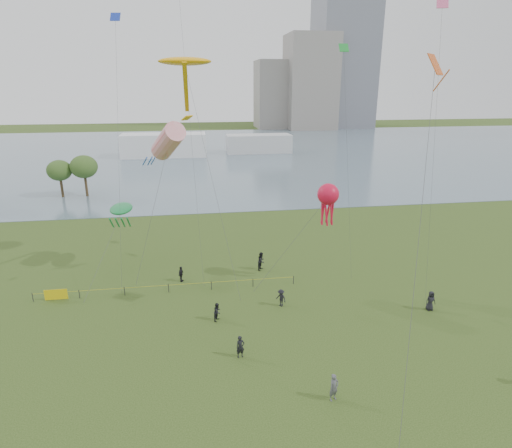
{
  "coord_description": "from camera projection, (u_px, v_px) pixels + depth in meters",
  "views": [
    {
      "loc": [
        -4.83,
        -22.06,
        18.7
      ],
      "look_at": [
        0.0,
        10.0,
        8.0
      ],
      "focal_mm": 30.0,
      "sensor_mm": 36.0,
      "label": 1
    }
  ],
  "objects": [
    {
      "name": "small_kites",
      "position": [
        265.0,
        7.0,
        37.9
      ],
      "size": [
        27.79,
        10.05,
        8.17
      ],
      "color": "#1933B2"
    },
    {
      "name": "lake",
      "position": [
        209.0,
        152.0,
        121.15
      ],
      "size": [
        400.0,
        120.0,
        0.08
      ],
      "primitive_type": "cube",
      "color": "slate",
      "rests_on": "ground_plane"
    },
    {
      "name": "spectator_b",
      "position": [
        281.0,
        298.0,
        37.48
      ],
      "size": [
        1.1,
        1.17,
        1.59
      ],
      "primitive_type": "imported",
      "rotation": [
        0.0,
        0.0,
        -0.89
      ],
      "color": "black",
      "rests_on": "ground_plane"
    },
    {
      "name": "kite_flyer",
      "position": [
        334.0,
        387.0,
        26.28
      ],
      "size": [
        0.78,
        0.68,
        1.82
      ],
      "primitive_type": "imported",
      "rotation": [
        0.0,
        0.0,
        0.45
      ],
      "color": "#505157",
      "rests_on": "ground_plane"
    },
    {
      "name": "kite_windsock",
      "position": [
        168.0,
        141.0,
        39.95
      ],
      "size": [
        5.79,
        5.26,
        15.51
      ],
      "rotation": [
        0.0,
        0.0,
        0.0
      ],
      "color": "#3F3F42"
    },
    {
      "name": "kite_delta",
      "position": [
        434.0,
        81.0,
        27.33
      ],
      "size": [
        6.66,
        11.98,
        20.53
      ],
      "rotation": [
        0.0,
        0.0,
        0.36
      ],
      "color": "#3F3F42"
    },
    {
      "name": "ground_plane",
      "position": [
        279.0,
        391.0,
        27.26
      ],
      "size": [
        400.0,
        400.0,
        0.0
      ],
      "primitive_type": "plane",
      "color": "#283D13"
    },
    {
      "name": "pavilion_right",
      "position": [
        259.0,
        144.0,
        120.48
      ],
      "size": [
        18.0,
        7.0,
        5.0
      ],
      "primitive_type": "cube",
      "color": "silver",
      "rests_on": "ground_plane"
    },
    {
      "name": "spectator_f",
      "position": [
        240.0,
        347.0,
        30.43
      ],
      "size": [
        0.68,
        0.52,
        1.68
      ],
      "primitive_type": "imported",
      "rotation": [
        0.0,
        0.0,
        0.21
      ],
      "color": "black",
      "rests_on": "ground_plane"
    },
    {
      "name": "spectator_g",
      "position": [
        261.0,
        261.0,
        44.78
      ],
      "size": [
        1.13,
        1.19,
        1.94
      ],
      "primitive_type": "imported",
      "rotation": [
        0.0,
        0.0,
        0.99
      ],
      "color": "black",
      "rests_on": "ground_plane"
    },
    {
      "name": "kite_stingray",
      "position": [
        185.0,
        62.0,
        39.39
      ],
      "size": [
        6.48,
        10.01,
        21.01
      ],
      "rotation": [
        0.0,
        0.0,
        -0.08
      ],
      "color": "#3F3F42"
    },
    {
      "name": "kite_octopus",
      "position": [
        328.0,
        195.0,
        39.38
      ],
      "size": [
        8.1,
        2.01,
        9.98
      ],
      "rotation": [
        0.0,
        0.0,
        -0.34
      ],
      "color": "#3F3F42"
    },
    {
      "name": "spectator_d",
      "position": [
        431.0,
        301.0,
        36.81
      ],
      "size": [
        0.87,
        0.57,
        1.75
      ],
      "primitive_type": "imported",
      "rotation": [
        0.0,
        0.0,
        0.02
      ],
      "color": "black",
      "rests_on": "ground_plane"
    },
    {
      "name": "spectator_a",
      "position": [
        218.0,
        312.0,
        35.22
      ],
      "size": [
        0.9,
        0.96,
        1.57
      ],
      "primitive_type": "imported",
      "rotation": [
        0.0,
        0.0,
        1.03
      ],
      "color": "black",
      "rests_on": "ground_plane"
    },
    {
      "name": "spectator_c",
      "position": [
        181.0,
        274.0,
        42.16
      ],
      "size": [
        0.72,
        1.0,
        1.58
      ],
      "primitive_type": "imported",
      "rotation": [
        0.0,
        0.0,
        1.16
      ],
      "color": "black",
      "rests_on": "ground_plane"
    },
    {
      "name": "building_low",
      "position": [
        275.0,
        95.0,
        185.15
      ],
      "size": [
        16.0,
        18.0,
        28.0
      ],
      "primitive_type": "cube",
      "color": "gray",
      "rests_on": "ground_plane"
    },
    {
      "name": "pavilion_left",
      "position": [
        164.0,
        145.0,
        113.82
      ],
      "size": [
        22.0,
        8.0,
        6.0
      ],
      "primitive_type": "cube",
      "color": "white",
      "rests_on": "ground_plane"
    },
    {
      "name": "fence",
      "position": [
        101.0,
        292.0,
        39.13
      ],
      "size": [
        24.07,
        0.07,
        1.05
      ],
      "color": "black",
      "rests_on": "ground_plane"
    },
    {
      "name": "kite_creature",
      "position": [
        121.0,
        209.0,
        43.76
      ],
      "size": [
        3.93,
        9.71,
        6.89
      ],
      "rotation": [
        0.0,
        0.0,
        -0.37
      ],
      "color": "#3F3F42"
    },
    {
      "name": "building_mid",
      "position": [
        310.0,
        82.0,
        179.93
      ],
      "size": [
        20.0,
        20.0,
        38.0
      ],
      "primitive_type": "cube",
      "color": "gray",
      "rests_on": "ground_plane"
    }
  ]
}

